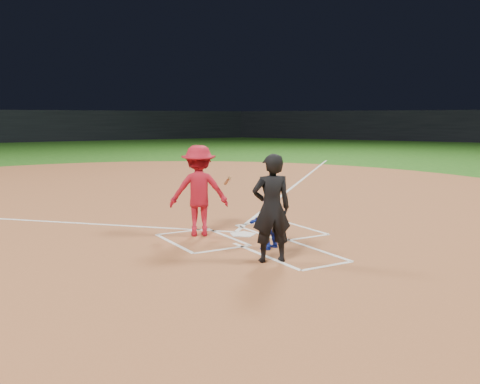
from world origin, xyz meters
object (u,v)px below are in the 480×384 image
home_plate (243,234)px  catcher (270,221)px  batter_at_plate (199,191)px  umpire (271,208)px

home_plate → catcher: catcher is taller
catcher → batter_at_plate: batter_at_plate is taller
home_plate → batter_at_plate: bearing=-27.8°
home_plate → umpire: umpire is taller
umpire → home_plate: bearing=-89.7°
batter_at_plate → home_plate: bearing=-27.8°
home_plate → batter_at_plate: (-0.81, 0.43, 0.94)m
batter_at_plate → catcher: bearing=-69.3°
catcher → umpire: (-0.49, -0.78, 0.41)m
catcher → batter_at_plate: (-0.65, 1.71, 0.43)m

